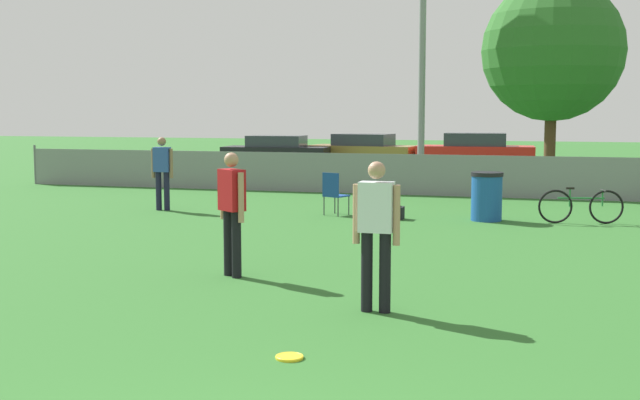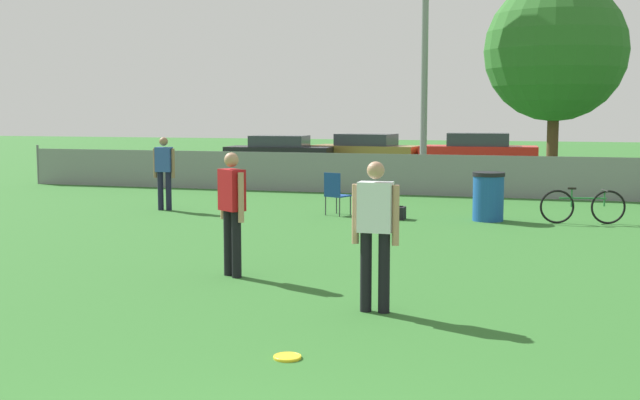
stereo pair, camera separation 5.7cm
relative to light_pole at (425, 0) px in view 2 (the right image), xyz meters
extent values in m
cube|color=gray|center=(2.22, -1.94, -4.86)|extent=(27.89, 0.03, 1.10)
cylinder|color=slate|center=(-11.72, -1.94, -4.80)|extent=(0.07, 0.07, 1.21)
cylinder|color=gray|center=(0.00, 0.00, -0.94)|extent=(0.20, 0.20, 8.92)
cylinder|color=#4C331E|center=(3.61, 0.51, -4.18)|extent=(0.32, 0.32, 2.46)
sphere|color=#286023|center=(3.61, 0.51, -1.46)|extent=(3.97, 3.97, 3.97)
cylinder|color=black|center=(-0.47, -13.22, -4.95)|extent=(0.13, 0.13, 0.91)
cylinder|color=black|center=(-0.30, -13.34, -4.95)|extent=(0.13, 0.13, 0.91)
cube|color=#B21419|center=(-0.39, -13.28, -4.22)|extent=(0.43, 0.40, 0.56)
sphere|color=tan|center=(-0.39, -13.28, -3.81)|extent=(0.20, 0.20, 0.20)
cylinder|color=tan|center=(-0.57, -13.15, -4.31)|extent=(0.08, 0.08, 0.67)
cylinder|color=tan|center=(-0.20, -13.41, -4.31)|extent=(0.08, 0.08, 0.67)
cylinder|color=black|center=(1.80, -14.63, -4.95)|extent=(0.13, 0.13, 0.91)
cylinder|color=black|center=(2.01, -14.63, -4.95)|extent=(0.13, 0.13, 0.91)
cube|color=silver|center=(1.90, -14.63, -4.22)|extent=(0.38, 0.22, 0.56)
sphere|color=tan|center=(1.90, -14.63, -3.81)|extent=(0.20, 0.20, 0.20)
cylinder|color=tan|center=(1.67, -14.63, -4.31)|extent=(0.08, 0.08, 0.67)
cylinder|color=tan|center=(2.13, -14.63, -4.31)|extent=(0.08, 0.08, 0.67)
cylinder|color=#191933|center=(-4.67, -6.87, -4.97)|extent=(0.13, 0.13, 0.88)
cylinder|color=#191933|center=(-4.87, -6.88, -4.97)|extent=(0.13, 0.13, 0.88)
cube|color=#2D4C9E|center=(-4.77, -6.88, -4.25)|extent=(0.37, 0.25, 0.56)
sphere|color=#8C664C|center=(-4.77, -6.88, -3.84)|extent=(0.20, 0.20, 0.20)
cylinder|color=#8C664C|center=(-4.55, -6.86, -4.33)|extent=(0.08, 0.08, 0.67)
cylinder|color=#8C664C|center=(-4.99, -6.89, -4.33)|extent=(0.08, 0.08, 0.67)
cylinder|color=yellow|center=(1.52, -16.53, -5.39)|extent=(0.25, 0.25, 0.03)
torus|color=yellow|center=(1.52, -16.53, -5.39)|extent=(0.26, 0.26, 0.03)
cylinder|color=#333338|center=(-0.50, -6.48, -5.20)|extent=(0.02, 0.02, 0.41)
cylinder|color=#333338|center=(-0.86, -6.33, -5.20)|extent=(0.02, 0.02, 0.41)
cylinder|color=#333338|center=(-0.65, -6.83, -5.20)|extent=(0.02, 0.02, 0.41)
cylinder|color=#333338|center=(-1.00, -6.69, -5.20)|extent=(0.02, 0.02, 0.41)
cube|color=navy|center=(-0.75, -6.58, -4.98)|extent=(0.56, 0.56, 0.03)
cube|color=navy|center=(-0.83, -6.77, -4.72)|extent=(0.41, 0.19, 0.50)
torus|color=black|center=(3.81, -6.59, -5.06)|extent=(0.68, 0.19, 0.68)
torus|color=black|center=(4.79, -6.39, -5.06)|extent=(0.68, 0.19, 0.68)
cylinder|color=#267238|center=(4.30, -6.49, -4.89)|extent=(0.91, 0.23, 0.04)
cylinder|color=#267238|center=(4.08, -6.54, -4.89)|extent=(0.03, 0.03, 0.35)
cylinder|color=#267238|center=(4.71, -6.40, -4.89)|extent=(0.03, 0.03, 0.32)
cube|color=black|center=(4.08, -6.54, -4.69)|extent=(0.17, 0.09, 0.04)
cylinder|color=black|center=(4.71, -6.40, -4.73)|extent=(0.12, 0.44, 0.03)
cylinder|color=#194C99|center=(2.44, -6.55, -4.95)|extent=(0.63, 0.63, 0.92)
cylinder|color=black|center=(2.44, -6.55, -4.45)|extent=(0.66, 0.66, 0.08)
cube|color=black|center=(0.48, -6.87, -5.28)|extent=(0.58, 0.32, 0.26)
cube|color=black|center=(0.48, -6.87, -5.13)|extent=(0.49, 0.04, 0.02)
cylinder|color=black|center=(-5.97, 8.73, -5.10)|extent=(0.62, 0.22, 0.61)
cylinder|color=black|center=(-5.88, 7.25, -5.10)|extent=(0.62, 0.22, 0.61)
cylinder|color=black|center=(-8.65, 8.56, -5.10)|extent=(0.62, 0.22, 0.61)
cylinder|color=black|center=(-8.56, 7.08, -5.10)|extent=(0.62, 0.22, 0.61)
cube|color=black|center=(-7.26, 7.90, -4.90)|extent=(4.44, 1.97, 0.61)
cube|color=#2D333D|center=(-7.26, 7.90, -4.37)|extent=(2.34, 1.64, 0.46)
cylinder|color=black|center=(-2.47, 9.90, -5.09)|extent=(0.65, 0.26, 0.63)
cylinder|color=black|center=(-2.67, 8.36, -5.09)|extent=(0.65, 0.26, 0.63)
cylinder|color=black|center=(-5.20, 10.24, -5.09)|extent=(0.65, 0.26, 0.63)
cylinder|color=black|center=(-5.39, 8.70, -5.09)|extent=(0.65, 0.26, 0.63)
cube|color=olive|center=(-3.93, 9.30, -4.88)|extent=(4.61, 2.31, 0.64)
cube|color=#2D333D|center=(-3.93, 9.30, -4.32)|extent=(2.48, 1.84, 0.48)
cylinder|color=black|center=(2.05, 9.86, -5.08)|extent=(0.67, 0.23, 0.66)
cylinder|color=black|center=(2.16, 8.40, -5.08)|extent=(0.67, 0.23, 0.66)
cylinder|color=black|center=(-0.79, 9.65, -5.08)|extent=(0.67, 0.23, 0.66)
cylinder|color=black|center=(-0.68, 8.19, -5.08)|extent=(0.67, 0.23, 0.66)
cube|color=red|center=(0.68, 9.03, -4.86)|extent=(4.69, 2.02, 0.68)
cube|color=#2D333D|center=(0.68, 9.03, -4.26)|extent=(2.49, 1.65, 0.51)
camera|label=1|loc=(3.79, -23.24, -3.17)|focal=45.00mm
camera|label=2|loc=(3.85, -23.22, -3.17)|focal=45.00mm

